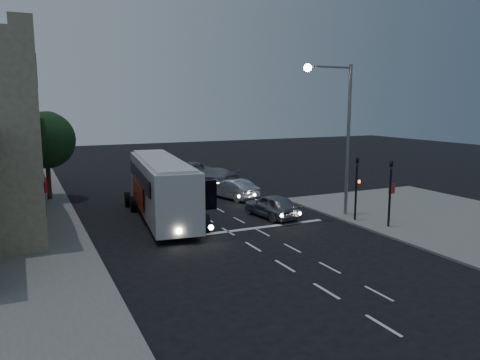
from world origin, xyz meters
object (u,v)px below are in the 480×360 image
regulatory_sign (391,196)px  car_sedan_c (189,170)px  car_sedan_a (233,189)px  car_suv (272,206)px  traffic_signal_main (357,181)px  street_tree (46,137)px  traffic_signal_side (390,185)px  car_sedan_b (212,177)px  tour_bus (161,186)px  streetlight (340,123)px

regulatory_sign → car_sedan_c: bearing=103.5°
car_sedan_a → regulatory_sign: bearing=102.8°
car_suv → regulatory_sign: 6.94m
traffic_signal_main → street_tree: (-15.81, 14.25, 2.08)m
street_tree → traffic_signal_side: bearing=-44.5°
traffic_signal_main → regulatory_sign: bearing=-30.8°
traffic_signal_side → street_tree: 23.24m
car_sedan_b → car_sedan_a: bearing=64.3°
tour_bus → car_sedan_a: tour_bus is taller
traffic_signal_side → streetlight: streetlight is taller
streetlight → traffic_signal_side: bearing=-74.3°
tour_bus → car_sedan_c: tour_bus is taller
traffic_signal_main → traffic_signal_side: (0.70, -1.98, 0.00)m
tour_bus → traffic_signal_side: bearing=-29.2°
car_sedan_a → street_tree: 13.65m
streetlight → tour_bus: bearing=155.9°
car_suv → tour_bus: bearing=-30.8°
car_sedan_b → traffic_signal_side: traffic_signal_side is taller
street_tree → car_suv: bearing=-43.3°
car_sedan_c → regulatory_sign: (5.03, -21.01, 0.86)m
car_sedan_a → traffic_signal_main: bearing=96.8°
traffic_signal_side → tour_bus: bearing=144.0°
traffic_signal_main → street_tree: 21.38m
regulatory_sign → traffic_signal_side: bearing=-136.1°
traffic_signal_side → street_tree: bearing=135.5°
tour_bus → traffic_signal_main: size_ratio=2.93×
car_sedan_c → traffic_signal_main: 20.34m
car_sedan_a → traffic_signal_side: (4.42, -11.14, 1.70)m
street_tree → streetlight: bearing=-39.5°
car_suv → traffic_signal_main: 5.20m
regulatory_sign → street_tree: bearing=138.9°
streetlight → car_suv: bearing=156.2°
tour_bus → street_tree: bearing=131.5°
car_sedan_a → traffic_signal_side: bearing=96.4°
traffic_signal_side → regulatory_sign: 1.61m
car_sedan_a → car_sedan_c: (0.39, 10.83, 0.02)m
car_sedan_b → car_suv: bearing=67.0°
regulatory_sign → traffic_signal_main: bearing=149.2°
car_suv → traffic_signal_main: traffic_signal_main is taller
streetlight → street_tree: bearing=140.5°
streetlight → regulatory_sign: bearing=-51.3°
tour_bus → traffic_signal_side: (10.66, -7.75, 0.47)m
car_suv → streetlight: bearing=149.7°
regulatory_sign → tour_bus: bearing=149.8°
tour_bus → car_sedan_a: (6.23, 3.39, -1.24)m
tour_bus → car_sedan_a: 7.20m
car_sedan_c → traffic_signal_main: (3.33, -19.99, 1.69)m
tour_bus → car_suv: (6.08, -2.75, -1.23)m
traffic_signal_main → traffic_signal_side: size_ratio=1.00×
car_sedan_c → regulatory_sign: bearing=86.9°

